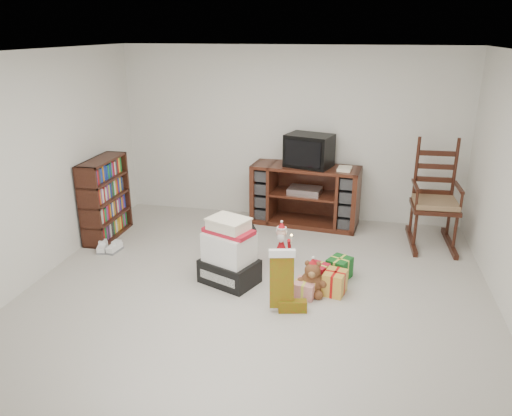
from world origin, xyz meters
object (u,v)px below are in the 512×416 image
Objects in this scene: santa_figurine at (281,248)px; gift_cluster at (326,279)px; tv_stand at (305,195)px; gift_pile at (229,255)px; bookshelf at (105,200)px; sneaker_pair at (108,248)px; mrs_claus_figurine at (224,240)px; red_suitcase at (238,247)px; rocking_chair at (434,207)px; teddy_bear at (312,279)px; crt_television at (309,151)px.

gift_cluster is at bearing -40.61° from santa_figurine.
tv_stand reaches higher than gift_pile.
sneaker_pair is at bearing -63.26° from bookshelf.
mrs_claus_figurine is 1.86× the size of sneaker_pair.
red_suitcase is 1.81× the size of sneaker_pair.
gift_pile is at bearing -69.36° from mrs_claus_figurine.
red_suitcase is (-0.61, -1.57, -0.19)m from tv_stand.
teddy_bear is (-1.41, -1.71, -0.32)m from rocking_chair.
bookshelf reaches higher than red_suitcase.
bookshelf is at bearing -172.83° from rocking_chair.
crt_television is (-0.42, 1.90, 0.98)m from gift_cluster.
gift_pile is 1.97× the size of teddy_bear.
sneaker_pair is 0.41× the size of gift_cluster.
bookshelf is 2.52m from santa_figurine.
santa_figurine is 0.71× the size of gift_cluster.
gift_pile is (1.97, -0.96, -0.20)m from bookshelf.
gift_cluster is 2.18m from crt_television.
santa_figurine is at bearing -3.92° from mrs_claus_figurine.
mrs_claus_figurine is at bearing 176.08° from santa_figurine.
bookshelf is at bearing 177.58° from gift_pile.
red_suitcase is (1.98, -0.56, -0.27)m from bookshelf.
rocking_chair is at bearing 30.17° from santa_figurine.
santa_figurine is 0.78× the size of crt_television.
gift_cluster is 1.09× the size of crt_television.
gift_cluster is at bearing -70.13° from tv_stand.
gift_cluster is (1.07, -0.33, -0.13)m from red_suitcase.
red_suitcase is 0.74× the size of gift_cluster.
mrs_claus_figurine is (-2.58, -1.03, -0.26)m from rocking_chair.
gift_pile is at bearing -22.59° from sneaker_pair.
gift_pile is at bearing -146.91° from rocking_chair.
gift_cluster is (3.05, -0.89, -0.41)m from bookshelf.
gift_cluster is at bearing -39.88° from red_suitcase.
tv_stand is 1.44× the size of bookshelf.
tv_stand is 1.43m from santa_figurine.
santa_figurine reaches higher than teddy_bear.
tv_stand reaches higher than gift_cluster.
rocking_chair reaches higher than santa_figurine.
tv_stand is at bearing 21.41° from bookshelf.
santa_figurine is at bearing -151.66° from rocking_chair.
mrs_claus_figurine is 1.84m from crt_television.
rocking_chair is 3.78× the size of teddy_bear.
gift_cluster is (0.14, 0.14, -0.05)m from teddy_bear.
tv_stand is 0.66m from crt_television.
red_suitcase is (0.01, 0.40, -0.08)m from gift_pile.
crt_television is (0.04, -0.00, 0.66)m from tv_stand.
crt_television is at bearing -0.54° from tv_stand.
santa_figurine is (-0.44, 0.64, 0.05)m from teddy_bear.
red_suitcase is at bearing -95.17° from crt_television.
rocking_chair is at bearing 8.80° from sneaker_pair.
rocking_chair is at bearing 50.53° from teddy_bear.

